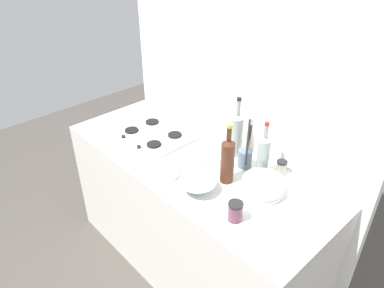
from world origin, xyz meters
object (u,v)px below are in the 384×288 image
(condiment_jar_rear, at_px, (235,211))
(cutting_board, at_px, (197,158))
(condiment_jar_front, at_px, (281,168))
(butter_dish, at_px, (167,169))
(plate_stack, at_px, (263,187))
(wine_bottle_mid_left, at_px, (263,155))
(mixing_bowl, at_px, (197,185))
(wine_bottle_mid_right, at_px, (227,159))
(utensil_crock, at_px, (245,157))
(wine_bottle_leftmost, at_px, (237,134))
(stovetop_hob, at_px, (153,135))

(condiment_jar_rear, xyz_separation_m, cutting_board, (-0.50, 0.22, -0.04))
(condiment_jar_front, bearing_deg, butter_dish, -134.03)
(plate_stack, bearing_deg, cutting_board, -175.54)
(wine_bottle_mid_left, bearing_deg, plate_stack, -49.84)
(mixing_bowl, height_order, cutting_board, mixing_bowl)
(wine_bottle_mid_left, height_order, wine_bottle_mid_right, wine_bottle_mid_right)
(utensil_crock, distance_m, condiment_jar_front, 0.21)
(mixing_bowl, bearing_deg, butter_dish, -176.32)
(mixing_bowl, height_order, condiment_jar_front, condiment_jar_front)
(butter_dish, height_order, condiment_jar_rear, condiment_jar_rear)
(utensil_crock, xyz_separation_m, condiment_jar_front, (0.19, 0.09, -0.02))
(wine_bottle_leftmost, xyz_separation_m, wine_bottle_mid_right, (0.14, -0.24, -0.01))
(wine_bottle_leftmost, bearing_deg, butter_dish, -107.68)
(butter_dish, bearing_deg, plate_stack, 27.85)
(wine_bottle_mid_right, relative_size, mixing_bowl, 1.77)
(condiment_jar_front, xyz_separation_m, cutting_board, (-0.44, -0.25, -0.04))
(mixing_bowl, xyz_separation_m, butter_dish, (-0.24, -0.02, -0.01))
(butter_dish, xyz_separation_m, condiment_jar_front, (0.45, 0.47, 0.02))
(condiment_jar_front, bearing_deg, cutting_board, -150.41)
(stovetop_hob, bearing_deg, wine_bottle_mid_right, 0.12)
(stovetop_hob, relative_size, wine_bottle_mid_right, 1.38)
(plate_stack, bearing_deg, mixing_bowl, -136.01)
(wine_bottle_mid_right, bearing_deg, stovetop_hob, -179.88)
(wine_bottle_mid_right, height_order, cutting_board, wine_bottle_mid_right)
(wine_bottle_mid_left, distance_m, condiment_jar_front, 0.14)
(plate_stack, distance_m, cutting_board, 0.47)
(utensil_crock, height_order, condiment_jar_rear, utensil_crock)
(condiment_jar_front, height_order, cutting_board, condiment_jar_front)
(wine_bottle_mid_right, distance_m, cutting_board, 0.30)
(plate_stack, bearing_deg, wine_bottle_mid_left, 130.16)
(mixing_bowl, height_order, utensil_crock, utensil_crock)
(mixing_bowl, xyz_separation_m, condiment_jar_rear, (0.28, -0.02, 0.02))
(utensil_crock, xyz_separation_m, condiment_jar_rear, (0.26, -0.38, -0.02))
(utensil_crock, bearing_deg, condiment_jar_front, 25.37)
(wine_bottle_leftmost, relative_size, butter_dish, 2.40)
(stovetop_hob, bearing_deg, plate_stack, 4.08)
(wine_bottle_mid_left, bearing_deg, utensil_crock, -171.94)
(plate_stack, relative_size, butter_dish, 1.41)
(plate_stack, distance_m, condiment_jar_rear, 0.26)
(plate_stack, distance_m, wine_bottle_mid_left, 0.20)
(butter_dish, relative_size, condiment_jar_front, 1.77)
(stovetop_hob, bearing_deg, wine_bottle_mid_left, 14.64)
(wine_bottle_mid_left, relative_size, mixing_bowl, 1.65)
(wine_bottle_leftmost, xyz_separation_m, condiment_jar_rear, (0.38, -0.44, -0.10))
(plate_stack, distance_m, mixing_bowl, 0.35)
(stovetop_hob, bearing_deg, condiment_jar_front, 18.05)
(condiment_jar_front, bearing_deg, wine_bottle_leftmost, -173.64)
(mixing_bowl, distance_m, condiment_jar_rear, 0.28)
(wine_bottle_mid_right, xyz_separation_m, condiment_jar_rear, (0.24, -0.20, -0.09))
(cutting_board, bearing_deg, stovetop_hob, -176.35)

